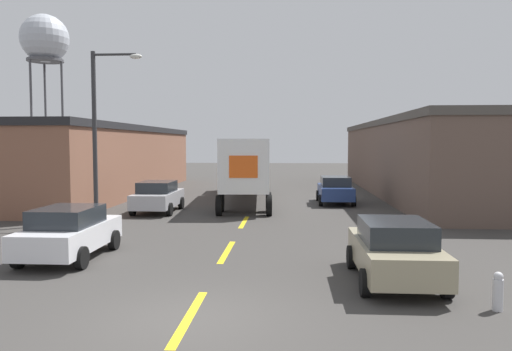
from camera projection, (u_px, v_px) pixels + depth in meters
ground_plane at (188, 319)px, 10.13m from camera, size 160.00×160.00×0.00m
road_centerline at (227, 252)px, 16.46m from camera, size 0.20×15.74×0.01m
warehouse_left at (74, 160)px, 35.61m from camera, size 11.13×25.59×4.79m
warehouse_right at (442, 157)px, 35.05m from camera, size 9.87×29.60×5.14m
semi_truck at (247, 163)px, 31.15m from camera, size 3.60×15.02×3.79m
parked_car_left_far at (158, 196)px, 25.84m from camera, size 2.08×4.26×1.61m
parked_car_right_near at (394, 250)px, 12.82m from camera, size 2.08×4.26×1.61m
parked_car_left_near at (69, 232)px, 15.46m from camera, size 2.08×4.26×1.61m
parked_car_right_far at (335, 190)px, 29.54m from camera, size 2.08×4.26×1.61m
water_tower at (45, 40)px, 60.74m from camera, size 5.77×5.77×19.22m
street_lamp at (100, 124)px, 22.46m from camera, size 2.33×0.32×7.68m
fire_hydrant at (498, 291)px, 10.64m from camera, size 0.22×0.22×0.84m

